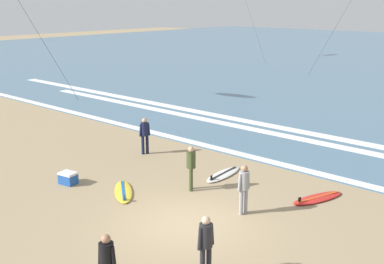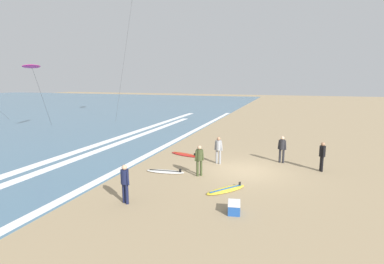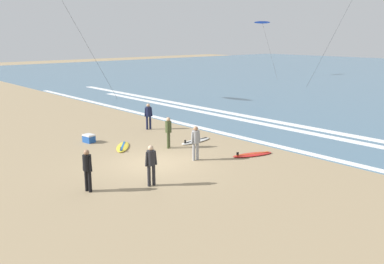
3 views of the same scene
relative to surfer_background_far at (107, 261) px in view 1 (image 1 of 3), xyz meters
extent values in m
plane|color=#9E8763|center=(-1.19, 3.91, -0.96)|extent=(160.00, 160.00, 0.00)
cube|color=white|center=(-1.68, 10.47, -0.94)|extent=(55.26, 0.51, 0.01)
cube|color=white|center=(-2.39, 14.29, -0.94)|extent=(40.94, 0.69, 0.01)
cube|color=white|center=(-2.73, 15.51, -0.94)|extent=(53.29, 0.75, 0.01)
cylinder|color=black|center=(0.00, 0.00, 0.15)|extent=(0.32, 0.32, 0.58)
cylinder|color=black|center=(-0.18, -0.03, 0.13)|extent=(0.15, 0.11, 0.56)
cylinder|color=black|center=(0.18, 0.03, 0.13)|extent=(0.15, 0.11, 0.56)
sphere|color=#9E7051|center=(0.00, 0.00, 0.54)|extent=(0.21, 0.21, 0.21)
cylinder|color=#232328|center=(1.03, 2.01, -0.55)|extent=(0.13, 0.13, 0.82)
cylinder|color=#232328|center=(1.06, 2.20, -0.55)|extent=(0.13, 0.13, 0.82)
cylinder|color=#232328|center=(1.04, 2.10, 0.15)|extent=(0.32, 0.32, 0.58)
cylinder|color=#232328|center=(1.01, 1.92, 0.13)|extent=(0.11, 0.15, 0.56)
cylinder|color=#232328|center=(1.07, 2.29, 0.13)|extent=(0.11, 0.15, 0.56)
sphere|color=#DBB28E|center=(1.04, 2.10, 0.54)|extent=(0.21, 0.21, 0.21)
cylinder|color=#141938|center=(-7.05, 7.90, -0.55)|extent=(0.13, 0.13, 0.82)
cylinder|color=#141938|center=(-7.13, 7.72, -0.55)|extent=(0.13, 0.13, 0.82)
cylinder|color=#141938|center=(-7.09, 7.81, 0.15)|extent=(0.32, 0.32, 0.58)
cylinder|color=#141938|center=(-7.02, 7.98, 0.13)|extent=(0.13, 0.16, 0.56)
cylinder|color=#141938|center=(-7.16, 7.63, 0.13)|extent=(0.13, 0.16, 0.56)
sphere|color=tan|center=(-7.09, 7.81, 0.54)|extent=(0.21, 0.21, 0.21)
cylinder|color=gray|center=(-0.36, 5.53, -0.55)|extent=(0.13, 0.13, 0.82)
cylinder|color=gray|center=(-0.34, 5.73, -0.55)|extent=(0.13, 0.13, 0.82)
cylinder|color=gray|center=(-0.35, 5.63, 0.15)|extent=(0.32, 0.32, 0.58)
cylinder|color=gray|center=(-0.38, 5.44, 0.13)|extent=(0.11, 0.15, 0.56)
cylinder|color=gray|center=(-0.32, 5.81, 0.13)|extent=(0.11, 0.15, 0.56)
sphere|color=#9E7051|center=(-0.35, 5.63, 0.54)|extent=(0.21, 0.21, 0.21)
cylinder|color=#384223|center=(-2.80, 5.95, -0.55)|extent=(0.13, 0.13, 0.82)
cylinder|color=#384223|center=(-2.93, 6.10, -0.55)|extent=(0.13, 0.13, 0.82)
cylinder|color=#384223|center=(-2.86, 6.02, 0.15)|extent=(0.32, 0.32, 0.58)
cylinder|color=#384223|center=(-2.74, 5.88, 0.13)|extent=(0.16, 0.16, 0.56)
cylinder|color=#384223|center=(-2.98, 6.16, 0.13)|extent=(0.16, 0.16, 0.56)
sphere|color=tan|center=(-2.86, 6.02, 0.54)|extent=(0.21, 0.21, 0.21)
ellipsoid|color=yellow|center=(-4.46, 4.28, -0.91)|extent=(2.02, 1.78, 0.09)
cube|color=#1959B2|center=(-4.46, 4.28, -0.86)|extent=(1.46, 1.19, 0.01)
cube|color=black|center=(-3.82, 3.77, -0.79)|extent=(0.10, 0.09, 0.16)
ellipsoid|color=red|center=(0.89, 8.19, -0.91)|extent=(1.23, 2.18, 0.09)
cube|color=#D84C19|center=(0.89, 8.19, -0.86)|extent=(0.66, 1.72, 0.01)
cube|color=black|center=(0.63, 7.41, -0.79)|extent=(0.05, 0.12, 0.16)
ellipsoid|color=silver|center=(-2.88, 7.91, -0.91)|extent=(0.79, 2.15, 0.09)
cube|color=black|center=(-2.88, 7.91, -0.86)|extent=(0.26, 1.79, 0.01)
cube|color=black|center=(-2.81, 7.09, -0.79)|extent=(0.03, 0.12, 0.16)
cylinder|color=#333333|center=(-20.18, 10.70, 4.04)|extent=(2.05, 4.64, 10.01)
cylinder|color=#333333|center=(-22.73, 39.14, 2.75)|extent=(5.64, 3.38, 7.43)
cube|color=#1E4C9E|center=(-6.60, 3.51, -0.78)|extent=(0.67, 0.54, 0.36)
cube|color=silver|center=(-6.60, 3.51, -0.56)|extent=(0.68, 0.55, 0.08)
camera|label=1|loc=(7.47, -5.73, 5.45)|focal=44.61mm
camera|label=2|loc=(-16.96, 1.69, 3.96)|focal=27.93mm
camera|label=3|loc=(13.43, -6.76, 4.66)|focal=39.11mm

